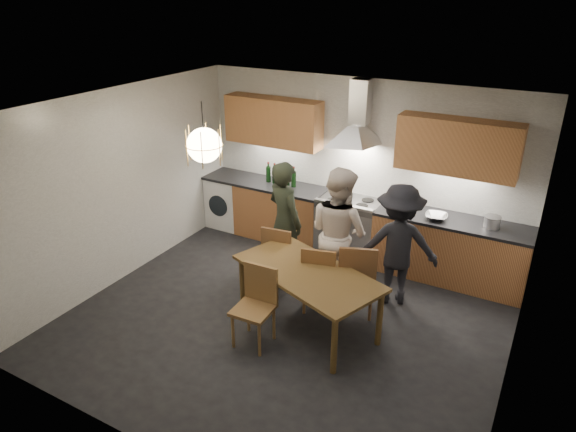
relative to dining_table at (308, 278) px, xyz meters
The scene contains 17 objects.
ground 0.71m from the dining_table, behind, with size 5.00×5.00×0.00m, color black.
room_shell 1.08m from the dining_table, behind, with size 5.02×4.52×2.61m.
counter_run 1.94m from the dining_table, 97.29° to the left, with size 5.00×0.62×0.90m.
range_stove 1.94m from the dining_table, 98.02° to the left, with size 0.90×0.60×0.92m.
wall_fixtures 2.38m from the dining_table, 97.54° to the left, with size 4.30×0.54×1.10m.
pendant_lamp 1.93m from the dining_table, behind, with size 0.43×0.43×0.70m.
dining_table is the anchor object (origin of this frame).
chair_back_left 0.94m from the dining_table, 140.79° to the left, with size 0.46×0.46×0.91m.
chair_back_mid 0.34m from the dining_table, 88.89° to the left, with size 0.51×0.51×0.92m.
chair_back_right 0.64m from the dining_table, 47.21° to the left, with size 0.58×0.58×0.99m.
chair_front 0.65m from the dining_table, 126.00° to the right, with size 0.44×0.44×0.93m.
person_left 1.21m from the dining_table, 132.05° to the left, with size 0.61×0.40×1.68m, color black.
person_mid 0.89m from the dining_table, 90.03° to the left, with size 0.85×0.66×1.74m, color beige.
person_right 1.28m from the dining_table, 54.75° to the left, with size 1.03×0.59×1.60m, color black.
mixing_bowl 2.09m from the dining_table, 61.07° to the left, with size 0.29×0.29×0.07m, color #ABABAE.
stock_pot 2.56m from the dining_table, 48.42° to the left, with size 0.21×0.21×0.14m, color silver.
wine_bottles 2.48m from the dining_table, 126.89° to the left, with size 0.53×0.08×0.32m.
Camera 1 is at (2.55, -4.56, 3.75)m, focal length 32.00 mm.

